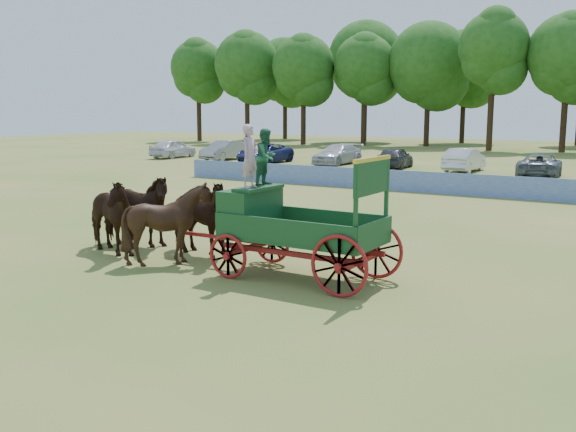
# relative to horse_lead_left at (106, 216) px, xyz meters

# --- Properties ---
(ground) EXTENTS (160.00, 160.00, 0.00)m
(ground) POSITION_rel_horse_lead_left_xyz_m (2.07, -0.18, -1.08)
(ground) COLOR olive
(ground) RESTS_ON ground
(horse_lead_left) EXTENTS (2.77, 1.75, 2.16)m
(horse_lead_left) POSITION_rel_horse_lead_left_xyz_m (0.00, 0.00, 0.00)
(horse_lead_left) COLOR #32170E
(horse_lead_left) RESTS_ON ground
(horse_lead_right) EXTENTS (2.74, 1.66, 2.16)m
(horse_lead_right) POSITION_rel_horse_lead_left_xyz_m (0.00, 1.10, 0.00)
(horse_lead_right) COLOR #32170E
(horse_lead_right) RESTS_ON ground
(horse_wheel_left) EXTENTS (2.08, 1.88, 2.17)m
(horse_wheel_left) POSITION_rel_horse_lead_left_xyz_m (2.40, 0.00, 0.00)
(horse_wheel_left) COLOR #32170E
(horse_wheel_left) RESTS_ON ground
(horse_wheel_right) EXTENTS (2.69, 1.49, 2.16)m
(horse_wheel_right) POSITION_rel_horse_lead_left_xyz_m (2.40, 1.10, 0.00)
(horse_wheel_right) COLOR #32170E
(horse_wheel_right) RESTS_ON ground
(farm_dray) EXTENTS (6.00, 2.00, 3.68)m
(farm_dray) POSITION_rel_horse_lead_left_xyz_m (5.38, 0.57, 0.49)
(farm_dray) COLOR #A91022
(farm_dray) RESTS_ON ground
(sponsor_banner) EXTENTS (26.00, 0.08, 1.05)m
(sponsor_banner) POSITION_rel_horse_lead_left_xyz_m (1.07, 17.82, -0.56)
(sponsor_banner) COLOR #1C399C
(sponsor_banner) RESTS_ON ground
(parked_cars) EXTENTS (46.08, 7.44, 1.63)m
(parked_cars) POSITION_rel_horse_lead_left_xyz_m (-3.26, 29.57, -0.33)
(parked_cars) COLOR silver
(parked_cars) RESTS_ON ground
(treeline) EXTENTS (88.30, 23.17, 15.46)m
(treeline) POSITION_rel_horse_lead_left_xyz_m (-3.03, 59.85, 8.48)
(treeline) COLOR #382314
(treeline) RESTS_ON ground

